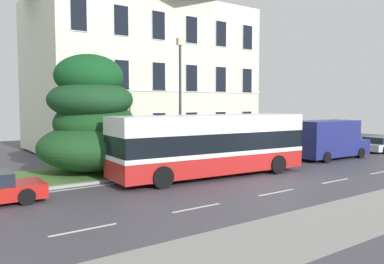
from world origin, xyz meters
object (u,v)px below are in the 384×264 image
Objects in this scene: white_panel_van at (329,139)px; litter_bin at (222,153)px; parked_hatchback_00 at (384,144)px; single_decker_bus at (211,144)px; street_lamp_post at (180,94)px; evergreen_tree at (92,122)px; georgian_townhouse at (142,62)px.

litter_bin is at bearing 161.77° from white_panel_van.
white_panel_van is at bearing -176.24° from parked_hatchback_00.
parked_hatchback_00 is (16.66, 0.22, -1.04)m from single_decker_bus.
single_decker_bus is 9.56× the size of litter_bin.
street_lamp_post is at bearing -177.20° from litter_bin.
white_panel_van is 5.30× the size of litter_bin.
evergreen_tree is 7.86m from litter_bin.
georgian_townhouse is 11.40m from street_lamp_post.
white_panel_van is at bearing -19.42° from litter_bin.
litter_bin is at bearing 2.80° from street_lamp_post.
evergreen_tree reaches higher than white_panel_van.
litter_bin is (7.48, -1.33, -2.01)m from evergreen_tree.
georgian_townhouse is 2.43× the size of street_lamp_post.
single_decker_bus is 2.33× the size of parked_hatchback_00.
single_decker_bus is at bearing -87.95° from street_lamp_post.
white_panel_van is 1.29× the size of parked_hatchback_00.
evergreen_tree is at bearing -130.75° from georgian_townhouse.
single_decker_bus is at bearing -104.30° from georgian_townhouse.
white_panel_van reaches higher than litter_bin.
street_lamp_post is at bearing -18.85° from evergreen_tree.
street_lamp_post is at bearing -108.02° from georgian_townhouse.
single_decker_bus is 1.80× the size of white_panel_van.
parked_hatchback_00 is 4.10× the size of litter_bin.
street_lamp_post is 6.49× the size of litter_bin.
georgian_townhouse reaches higher than litter_bin.
georgian_townhouse reaches higher than parked_hatchback_00.
single_decker_bus is 16.69m from parked_hatchback_00.
litter_bin is (3.12, 0.15, -3.42)m from street_lamp_post.
parked_hatchback_00 is at bearing -10.23° from evergreen_tree.
georgian_townhouse is at bearing 140.16° from parked_hatchback_00.
single_decker_bus is 4.16m from litter_bin.
parked_hatchback_00 is at bearing -43.92° from georgian_townhouse.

